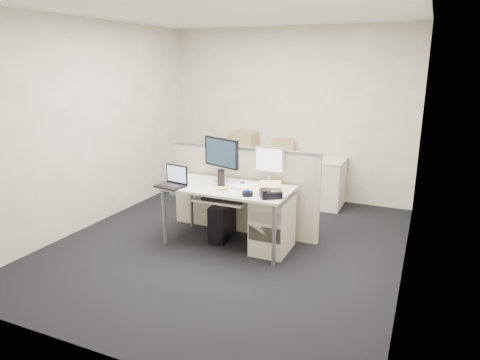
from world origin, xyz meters
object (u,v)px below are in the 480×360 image
at_px(laptop, 170,177).
at_px(desk_phone, 271,194).
at_px(monitor_main, 221,160).
at_px(desk, 228,192).

xyz_separation_m(laptop, desk_phone, (1.22, 0.10, -0.09)).
bearing_deg(laptop, monitor_main, 55.82).
height_order(desk, desk_phone, desk_phone).
relative_size(laptop, desk_phone, 1.44).
bearing_deg(desk_phone, laptop, 152.02).
xyz_separation_m(monitor_main, laptop, (-0.45, -0.46, -0.15)).
height_order(laptop, desk_phone, laptop).
bearing_deg(monitor_main, desk, -26.55).
distance_m(monitor_main, desk_phone, 0.88).
bearing_deg(laptop, desk_phone, 14.74).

